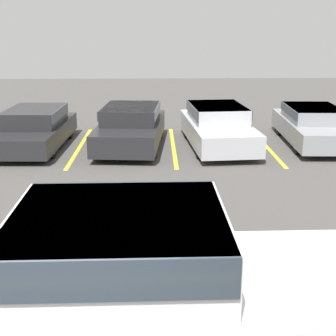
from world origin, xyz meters
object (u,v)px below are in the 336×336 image
Objects in this scene: parked_sedan_a at (35,127)px; parked_sedan_d at (313,124)px; parked_sedan_c at (217,125)px; wheel_stop_curb at (213,125)px; parked_sedan_b at (131,125)px; pickup_truck at (150,298)px.

parked_sedan_a is 8.75m from parked_sedan_d.
parked_sedan_c is 2.59× the size of wheel_stop_curb.
parked_sedan_b is 0.96× the size of parked_sedan_c.
parked_sedan_b is 4.20m from wheel_stop_curb.
parked_sedan_d is at bearing 90.29° from parked_sedan_c.
parked_sedan_a is 0.95× the size of parked_sedan_c.
parked_sedan_b is at bearing -134.87° from wheel_stop_curb.
parked_sedan_a is 6.61m from wheel_stop_curb.
parked_sedan_b is 2.49× the size of wheel_stop_curb.
parked_sedan_a is at bearing -85.90° from parked_sedan_d.
pickup_truck is 10.20m from parked_sedan_c.
wheel_stop_curb is (5.89, 2.93, -0.58)m from parked_sedan_a.
wheel_stop_curb is (2.93, 2.94, -0.61)m from parked_sedan_b.
pickup_truck reaches higher than parked_sedan_a.
parked_sedan_a is at bearing -85.55° from parked_sedan_b.
parked_sedan_d is at bearing -43.11° from wheel_stop_curb.
parked_sedan_c is at bearing 91.61° from parked_sedan_a.
wheel_stop_curb is at bearing 139.86° from parked_sedan_b.
wheel_stop_curb is at bearing -130.68° from parked_sedan_d.
parked_sedan_a is at bearing -153.56° from wheel_stop_curb.
parked_sedan_a is 0.98× the size of parked_sedan_d.
pickup_truck is at bearing -99.75° from wheel_stop_curb.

